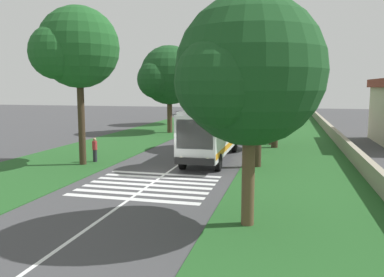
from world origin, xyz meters
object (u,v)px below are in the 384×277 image
object	(u,v)px
trailing_minibus_0	(244,105)
utility_pole	(271,100)
roadside_tree_right_3	(257,70)
roadside_tree_right_1	(276,64)
roadside_tree_right_2	(283,81)
trailing_car_0	(244,126)
pedestrian	(95,149)
roadside_tree_right_4	(280,83)
roadside_tree_left_4	(230,75)
trailing_car_2	(253,116)
roadside_tree_left_3	(192,66)
trailing_car_1	(220,121)
trailing_car_3	(257,113)
roadside_tree_left_0	(78,50)
roadside_tree_left_1	(222,81)
roadside_tree_right_0	(247,74)
coach_bus	(212,130)
roadside_tree_left_2	(169,77)

from	to	relation	value
trailing_minibus_0	utility_pole	distance (m)	46.83
roadside_tree_right_3	roadside_tree_right_1	bearing A→B (deg)	-5.52
roadside_tree_right_2	roadside_tree_right_3	distance (m)	57.96
trailing_car_0	pedestrian	bearing A→B (deg)	160.33
roadside_tree_right_2	utility_pole	xyz separation A→B (m)	(-47.89, 0.37, -2.55)
trailing_minibus_0	roadside_tree_right_4	world-z (taller)	roadside_tree_right_4
utility_pole	trailing_car_0	bearing A→B (deg)	18.17
roadside_tree_left_4	roadside_tree_right_3	world-z (taller)	roadside_tree_left_4
trailing_car_2	roadside_tree_left_3	xyz separation A→B (m)	(-8.71, 7.81, 7.46)
roadside_tree_left_4	trailing_minibus_0	bearing A→B (deg)	-135.09
trailing_car_1	trailing_car_3	world-z (taller)	same
trailing_minibus_0	roadside_tree_left_3	xyz separation A→B (m)	(-28.17, 4.22, 6.58)
trailing_minibus_0	roadside_tree_right_4	bearing A→B (deg)	-158.25
roadside_tree_left_0	trailing_car_3	bearing A→B (deg)	-9.52
roadside_tree_left_4	roadside_tree_left_1	bearing A→B (deg)	179.15
roadside_tree_right_0	trailing_car_3	bearing A→B (deg)	4.01
trailing_car_0	roadside_tree_right_1	xyz separation A→B (m)	(-12.15, -3.90, 6.52)
roadside_tree_left_3	pedestrian	bearing A→B (deg)	-179.43
roadside_tree_right_3	roadside_tree_right_0	bearing A→B (deg)	-177.41
trailing_minibus_0	roadside_tree_right_2	size ratio (longest dim) A/B	0.65
coach_bus	roadside_tree_right_4	xyz separation A→B (m)	(34.79, -4.00, 3.80)
trailing_minibus_0	roadside_tree_right_3	bearing A→B (deg)	-172.89
roadside_tree_left_1	roadside_tree_left_0	bearing A→B (deg)	179.06
trailing_car_1	pedestrian	xyz separation A→B (m)	(-28.37, 3.89, 0.24)
trailing_car_2	trailing_minibus_0	bearing A→B (deg)	10.44
trailing_car_2	roadside_tree_left_2	bearing A→B (deg)	158.04
trailing_car_1	roadside_tree_left_3	world-z (taller)	roadside_tree_left_3
roadside_tree_left_0	roadside_tree_left_4	distance (m)	61.78
roadside_tree_right_2	pedestrian	size ratio (longest dim) A/B	5.45
coach_bus	trailing_car_1	size ratio (longest dim) A/B	2.60
roadside_tree_left_4	roadside_tree_right_3	distance (m)	60.60
roadside_tree_left_3	roadside_tree_left_4	size ratio (longest dim) A/B	0.97
roadside_tree_left_2	roadside_tree_right_2	xyz separation A→B (m)	(40.70, -12.17, 0.25)
roadside_tree_right_0	pedestrian	bearing A→B (deg)	49.02
trailing_car_0	roadside_tree_left_1	distance (m)	30.17
trailing_car_3	roadside_tree_left_4	distance (m)	17.34
roadside_tree_right_3	utility_pole	distance (m)	10.31
roadside_tree_right_4	utility_pole	distance (m)	26.81
roadside_tree_left_0	roadside_tree_right_4	distance (m)	40.80
trailing_car_2	roadside_tree_right_4	xyz separation A→B (m)	(0.05, -4.16, 5.28)
roadside_tree_right_1	utility_pole	distance (m)	3.40
trailing_car_1	roadside_tree_left_3	distance (m)	8.60
trailing_car_1	roadside_tree_right_2	distance (m)	32.32
roadside_tree_left_0	pedestrian	xyz separation A→B (m)	(0.92, -0.50, -6.68)
coach_bus	roadside_tree_left_3	world-z (taller)	roadside_tree_left_3
roadside_tree_right_2	roadside_tree_left_1	bearing A→B (deg)	126.29
roadside_tree_left_0	roadside_tree_right_1	xyz separation A→B (m)	(10.85, -12.29, -0.40)
roadside_tree_left_2	coach_bus	bearing A→B (deg)	-152.25
trailing_car_3	roadside_tree_right_3	bearing A→B (deg)	-175.64
roadside_tree_right_0	roadside_tree_right_4	xyz separation A→B (m)	(47.93, -0.23, 0.31)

